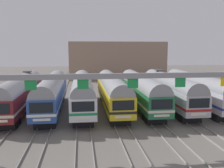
% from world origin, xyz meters
% --- Properties ---
extents(ground_plane, '(160.00, 160.00, 0.00)m').
position_xyz_m(ground_plane, '(0.00, 0.00, 0.00)').
color(ground_plane, slate).
extents(track_bed, '(26.03, 70.00, 0.15)m').
position_xyz_m(track_bed, '(-0.00, 17.00, 0.07)').
color(track_bed, gray).
rests_on(track_bed, ground).
extents(commuter_train_maroon, '(2.88, 18.06, 5.05)m').
position_xyz_m(commuter_train_maroon, '(-12.26, -0.00, 2.69)').
color(commuter_train_maroon, maroon).
rests_on(commuter_train_maroon, ground).
extents(commuter_train_blue, '(2.88, 18.06, 4.77)m').
position_xyz_m(commuter_train_blue, '(-8.17, -0.01, 2.69)').
color(commuter_train_blue, '#284C9E').
rests_on(commuter_train_blue, ground).
extents(commuter_train_white, '(2.88, 18.06, 4.77)m').
position_xyz_m(commuter_train_white, '(-4.09, -0.01, 2.69)').
color(commuter_train_white, white).
rests_on(commuter_train_white, ground).
extents(commuter_train_yellow, '(2.88, 18.06, 4.77)m').
position_xyz_m(commuter_train_yellow, '(0.00, -0.01, 2.69)').
color(commuter_train_yellow, gold).
rests_on(commuter_train_yellow, ground).
extents(commuter_train_green, '(2.88, 18.06, 4.77)m').
position_xyz_m(commuter_train_green, '(4.09, -0.01, 2.69)').
color(commuter_train_green, '#236B42').
rests_on(commuter_train_green, ground).
extents(commuter_train_stainless, '(2.88, 18.06, 5.05)m').
position_xyz_m(commuter_train_stainless, '(8.17, -0.00, 2.69)').
color(commuter_train_stainless, '#B2B5BA').
rests_on(commuter_train_stainless, ground).
extents(commuter_train_silver, '(2.88, 18.06, 4.77)m').
position_xyz_m(commuter_train_silver, '(12.26, -0.01, 2.69)').
color(commuter_train_silver, silver).
rests_on(commuter_train_silver, ground).
extents(catenary_gantry, '(29.76, 0.44, 6.97)m').
position_xyz_m(catenary_gantry, '(-0.00, -13.50, 5.43)').
color(catenary_gantry, gray).
rests_on(catenary_gantry, ground).
extents(maintenance_building, '(25.78, 10.00, 10.00)m').
position_xyz_m(maintenance_building, '(5.59, 35.04, 5.00)').
color(maintenance_building, gray).
rests_on(maintenance_building, ground).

